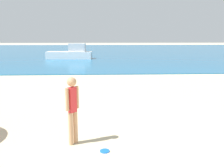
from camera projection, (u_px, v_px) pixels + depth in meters
The scene contains 4 objects.
water at pixel (105, 50), 47.03m from camera, with size 160.00×60.00×0.06m, color #1E6B9E.
person_standing at pixel (72, 107), 6.16m from camera, with size 0.31×0.31×1.75m.
frisbee at pixel (105, 151), 5.92m from camera, with size 0.24×0.24×0.03m, color blue.
boat_near at pixel (71, 53), 29.46m from camera, with size 5.49×2.06×1.83m.
Camera 1 is at (-0.85, -1.60, 2.75)m, focal length 39.20 mm.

